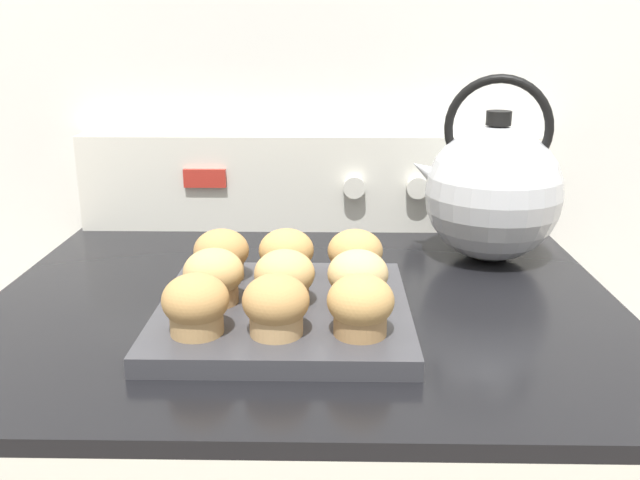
% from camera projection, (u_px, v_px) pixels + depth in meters
% --- Properties ---
extents(wall_back, '(8.00, 0.05, 2.40)m').
position_uv_depth(wall_back, '(312.00, 41.00, 1.13)').
color(wall_back, silver).
rests_on(wall_back, ground_plane).
extents(control_panel, '(0.78, 0.07, 0.16)m').
position_uv_depth(control_panel, '(312.00, 182.00, 1.15)').
color(control_panel, silver).
rests_on(control_panel, stove_range).
extents(muffin_pan, '(0.29, 0.29, 0.02)m').
position_uv_depth(muffin_pan, '(284.00, 312.00, 0.79)').
color(muffin_pan, '#38383D').
rests_on(muffin_pan, stove_range).
extents(muffin_r0_c0, '(0.07, 0.07, 0.06)m').
position_uv_depth(muffin_r0_c0, '(196.00, 305.00, 0.70)').
color(muffin_r0_c0, tan).
rests_on(muffin_r0_c0, muffin_pan).
extents(muffin_r0_c1, '(0.07, 0.07, 0.06)m').
position_uv_depth(muffin_r0_c1, '(276.00, 306.00, 0.70)').
color(muffin_r0_c1, tan).
rests_on(muffin_r0_c1, muffin_pan).
extents(muffin_r0_c2, '(0.07, 0.07, 0.06)m').
position_uv_depth(muffin_r0_c2, '(361.00, 306.00, 0.70)').
color(muffin_r0_c2, '#A37A4C').
rests_on(muffin_r0_c2, muffin_pan).
extents(muffin_r1_c0, '(0.07, 0.07, 0.06)m').
position_uv_depth(muffin_r1_c0, '(214.00, 277.00, 0.78)').
color(muffin_r1_c0, '#A37A4C').
rests_on(muffin_r1_c0, muffin_pan).
extents(muffin_r1_c1, '(0.07, 0.07, 0.06)m').
position_uv_depth(muffin_r1_c1, '(285.00, 278.00, 0.78)').
color(muffin_r1_c1, olive).
rests_on(muffin_r1_c1, muffin_pan).
extents(muffin_r1_c2, '(0.07, 0.07, 0.06)m').
position_uv_depth(muffin_r1_c2, '(358.00, 278.00, 0.78)').
color(muffin_r1_c2, olive).
rests_on(muffin_r1_c2, muffin_pan).
extents(muffin_r2_c0, '(0.07, 0.07, 0.06)m').
position_uv_depth(muffin_r2_c0, '(221.00, 255.00, 0.86)').
color(muffin_r2_c0, tan).
rests_on(muffin_r2_c0, muffin_pan).
extents(muffin_r2_c1, '(0.07, 0.07, 0.06)m').
position_uv_depth(muffin_r2_c1, '(286.00, 254.00, 0.86)').
color(muffin_r2_c1, '#A37A4C').
rests_on(muffin_r2_c1, muffin_pan).
extents(muffin_r2_c2, '(0.07, 0.07, 0.06)m').
position_uv_depth(muffin_r2_c2, '(355.00, 255.00, 0.86)').
color(muffin_r2_c2, '#A37A4C').
rests_on(muffin_r2_c2, muffin_pan).
extents(tea_kettle, '(0.23, 0.20, 0.27)m').
position_uv_depth(tea_kettle, '(492.00, 191.00, 0.98)').
color(tea_kettle, silver).
rests_on(tea_kettle, stove_range).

